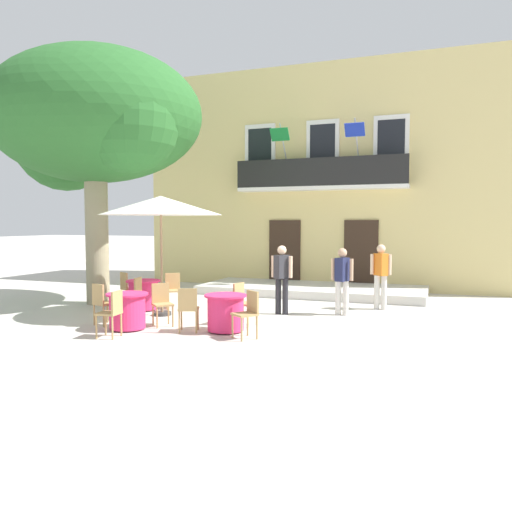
{
  "coord_description": "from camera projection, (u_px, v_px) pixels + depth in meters",
  "views": [
    {
      "loc": [
        4.66,
        -11.69,
        2.22
      ],
      "look_at": [
        -0.18,
        1.36,
        1.3
      ],
      "focal_mm": 35.57,
      "sensor_mm": 36.0,
      "label": 1
    }
  ],
  "objects": [
    {
      "name": "ground_plane",
      "position": [
        244.0,
        311.0,
        12.7
      ],
      "size": [
        120.0,
        120.0,
        0.0
      ],
      "primitive_type": "plane",
      "color": "beige"
    },
    {
      "name": "building_facade",
      "position": [
        335.0,
        181.0,
        18.7
      ],
      "size": [
        13.0,
        5.09,
        7.5
      ],
      "color": "#DBC67F",
      "rests_on": "ground"
    },
    {
      "name": "entrance_step_platform",
      "position": [
        312.0,
        290.0,
        15.81
      ],
      "size": [
        6.85,
        2.72,
        0.25
      ],
      "primitive_type": "cube",
      "color": "silver",
      "rests_on": "ground"
    },
    {
      "name": "plane_tree",
      "position": [
        93.0,
        122.0,
        13.64
      ],
      "size": [
        6.0,
        5.27,
        6.81
      ],
      "color": "gray",
      "rests_on": "ground"
    },
    {
      "name": "cafe_table_near_tree",
      "position": [
        143.0,
        295.0,
        12.86
      ],
      "size": [
        0.86,
        0.86,
        0.76
      ],
      "color": "#E52D66",
      "rests_on": "ground"
    },
    {
      "name": "cafe_chair_near_tree_0",
      "position": [
        134.0,
        293.0,
        12.1
      ],
      "size": [
        0.46,
        0.46,
        0.91
      ],
      "color": "tan",
      "rests_on": "ground"
    },
    {
      "name": "cafe_chair_near_tree_1",
      "position": [
        173.0,
        288.0,
        13.1
      ],
      "size": [
        0.55,
        0.55,
        0.91
      ],
      "color": "tan",
      "rests_on": "ground"
    },
    {
      "name": "cafe_chair_near_tree_2",
      "position": [
        128.0,
        287.0,
        13.38
      ],
      "size": [
        0.55,
        0.55,
        0.91
      ],
      "color": "tan",
      "rests_on": "ground"
    },
    {
      "name": "cafe_table_middle",
      "position": [
        226.0,
        312.0,
        10.31
      ],
      "size": [
        0.86,
        0.86,
        0.76
      ],
      "color": "#E52D66",
      "rests_on": "ground"
    },
    {
      "name": "cafe_chair_middle_0",
      "position": [
        243.0,
        301.0,
        10.98
      ],
      "size": [
        0.47,
        0.47,
        0.91
      ],
      "color": "tan",
      "rests_on": "ground"
    },
    {
      "name": "cafe_chair_middle_1",
      "position": [
        188.0,
        307.0,
        10.21
      ],
      "size": [
        0.52,
        0.52,
        0.91
      ],
      "color": "tan",
      "rests_on": "ground"
    },
    {
      "name": "cafe_chair_middle_2",
      "position": [
        248.0,
        311.0,
        9.71
      ],
      "size": [
        0.56,
        0.56,
        0.91
      ],
      "color": "tan",
      "rests_on": "ground"
    },
    {
      "name": "cafe_table_front",
      "position": [
        127.0,
        311.0,
        10.52
      ],
      "size": [
        0.86,
        0.86,
        0.76
      ],
      "color": "#E52D66",
      "rests_on": "ground"
    },
    {
      "name": "cafe_chair_front_0",
      "position": [
        162.0,
        301.0,
        10.9
      ],
      "size": [
        0.57,
        0.57,
        0.91
      ],
      "color": "tan",
      "rests_on": "ground"
    },
    {
      "name": "cafe_chair_front_1",
      "position": [
        102.0,
        301.0,
        10.91
      ],
      "size": [
        0.5,
        0.5,
        0.91
      ],
      "color": "tan",
      "rests_on": "ground"
    },
    {
      "name": "cafe_chair_front_2",
      "position": [
        112.0,
        310.0,
        9.76
      ],
      "size": [
        0.44,
        0.44,
        0.91
      ],
      "color": "tan",
      "rests_on": "ground"
    },
    {
      "name": "cafe_umbrella",
      "position": [
        161.0,
        206.0,
        11.98
      ],
      "size": [
        2.9,
        2.9,
        2.85
      ],
      "color": "#997A56",
      "rests_on": "ground"
    },
    {
      "name": "pedestrian_near_entrance",
      "position": [
        282.0,
        276.0,
        12.23
      ],
      "size": [
        0.53,
        0.4,
        1.67
      ],
      "color": "#232328",
      "rests_on": "ground"
    },
    {
      "name": "pedestrian_mid_plaza",
      "position": [
        342.0,
        277.0,
        12.12
      ],
      "size": [
        0.53,
        0.39,
        1.61
      ],
      "color": "silver",
      "rests_on": "ground"
    },
    {
      "name": "pedestrian_by_tree",
      "position": [
        381.0,
        273.0,
        12.92
      ],
      "size": [
        0.53,
        0.4,
        1.66
      ],
      "color": "silver",
      "rests_on": "ground"
    }
  ]
}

